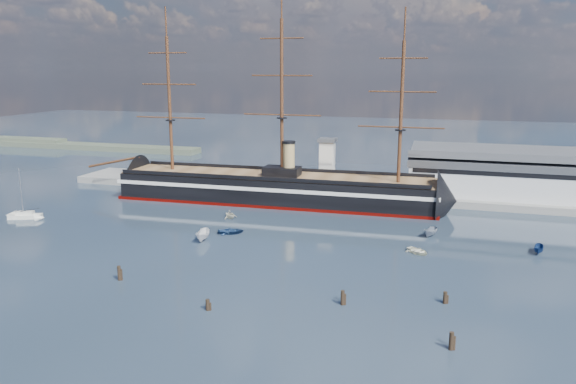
# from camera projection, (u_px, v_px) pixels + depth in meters

# --- Properties ---
(ground) EXTENTS (600.00, 600.00, 0.00)m
(ground) POSITION_uv_depth(u_px,v_px,m) (284.00, 223.00, 137.33)
(ground) COLOR #1C2734
(ground) RESTS_ON ground
(quay) EXTENTS (180.00, 18.00, 2.00)m
(quay) POSITION_uv_depth(u_px,v_px,m) (352.00, 194.00, 168.10)
(quay) COLOR slate
(quay) RESTS_ON ground
(warehouse) EXTENTS (63.00, 21.00, 11.60)m
(warehouse) POSITION_uv_depth(u_px,v_px,m) (525.00, 175.00, 156.43)
(warehouse) COLOR #B7BABC
(warehouse) RESTS_ON ground
(quay_tower) EXTENTS (5.00, 5.00, 15.00)m
(quay_tower) POSITION_uv_depth(u_px,v_px,m) (327.00, 163.00, 165.17)
(quay_tower) COLOR silver
(quay_tower) RESTS_ON ground
(shoreline) EXTENTS (120.00, 10.00, 4.00)m
(shoreline) POSITION_uv_depth(u_px,v_px,m) (63.00, 145.00, 265.36)
(shoreline) COLOR #3F4C38
(shoreline) RESTS_ON ground
(warship) EXTENTS (113.14, 19.17, 53.94)m
(warship) POSITION_uv_depth(u_px,v_px,m) (269.00, 188.00, 158.14)
(warship) COLOR black
(warship) RESTS_ON ground
(sailboat) EXTENTS (8.32, 5.13, 12.83)m
(sailboat) POSITION_uv_depth(u_px,v_px,m) (25.00, 215.00, 141.23)
(sailboat) COLOR silver
(sailboat) RESTS_ON ground
(motorboat_a) EXTENTS (7.69, 3.98, 2.93)m
(motorboat_a) POSITION_uv_depth(u_px,v_px,m) (203.00, 241.00, 123.22)
(motorboat_a) COLOR white
(motorboat_a) RESTS_ON ground
(motorboat_b) EXTENTS (2.68, 3.96, 1.72)m
(motorboat_b) POSITION_uv_depth(u_px,v_px,m) (231.00, 234.00, 128.56)
(motorboat_b) COLOR navy
(motorboat_b) RESTS_ON ground
(motorboat_c) EXTENTS (6.57, 4.29, 2.47)m
(motorboat_c) POSITION_uv_depth(u_px,v_px,m) (430.00, 237.00, 126.23)
(motorboat_c) COLOR slate
(motorboat_c) RESTS_ON ground
(motorboat_d) EXTENTS (5.96, 6.87, 2.36)m
(motorboat_d) POSITION_uv_depth(u_px,v_px,m) (230.00, 218.00, 141.50)
(motorboat_d) COLOR beige
(motorboat_d) RESTS_ON ground
(motorboat_e) EXTENTS (3.10, 3.32, 1.52)m
(motorboat_e) POSITION_uv_depth(u_px,v_px,m) (418.00, 253.00, 114.81)
(motorboat_e) COLOR silver
(motorboat_e) RESTS_ON ground
(motorboat_f) EXTENTS (5.67, 2.92, 2.16)m
(motorboat_f) POSITION_uv_depth(u_px,v_px,m) (538.00, 254.00, 114.74)
(motorboat_f) COLOR navy
(motorboat_f) RESTS_ON ground
(piling_near_left) EXTENTS (0.64, 0.64, 3.39)m
(piling_near_left) POSITION_uv_depth(u_px,v_px,m) (120.00, 280.00, 100.42)
(piling_near_left) COLOR black
(piling_near_left) RESTS_ON ground
(piling_near_mid) EXTENTS (0.64, 0.64, 2.52)m
(piling_near_mid) POSITION_uv_depth(u_px,v_px,m) (208.00, 310.00, 87.99)
(piling_near_mid) COLOR black
(piling_near_mid) RESTS_ON ground
(piling_near_right) EXTENTS (0.64, 0.64, 3.14)m
(piling_near_right) POSITION_uv_depth(u_px,v_px,m) (342.00, 305.00, 90.01)
(piling_near_right) COLOR black
(piling_near_right) RESTS_ON ground
(piling_far_right) EXTENTS (0.64, 0.64, 2.71)m
(piling_far_right) POSITION_uv_depth(u_px,v_px,m) (445.00, 303.00, 90.54)
(piling_far_right) COLOR black
(piling_far_right) RESTS_ON ground
(piling_extra) EXTENTS (0.64, 0.64, 3.27)m
(piling_extra) POSITION_uv_depth(u_px,v_px,m) (451.00, 350.00, 75.67)
(piling_extra) COLOR black
(piling_extra) RESTS_ON ground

